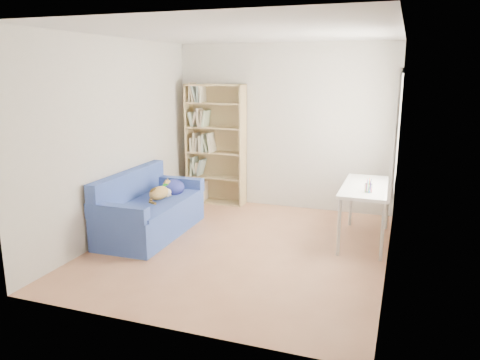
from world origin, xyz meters
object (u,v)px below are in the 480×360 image
(sofa, at_px, (150,210))
(desk, at_px, (367,191))
(pen_cup, at_px, (368,187))
(bookshelf, at_px, (216,149))

(sofa, distance_m, desk, 2.89)
(pen_cup, bearing_deg, sofa, -173.68)
(sofa, xyz_separation_m, desk, (2.79, 0.66, 0.36))
(desk, xyz_separation_m, pen_cup, (0.04, -0.34, 0.13))
(bookshelf, bearing_deg, desk, -22.95)
(sofa, xyz_separation_m, bookshelf, (0.26, 1.73, 0.58))
(bookshelf, distance_m, pen_cup, 2.93)
(desk, relative_size, pen_cup, 7.48)
(bookshelf, height_order, pen_cup, bookshelf)
(sofa, bearing_deg, pen_cup, 5.17)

